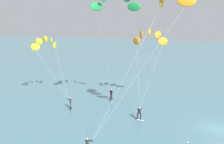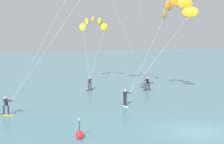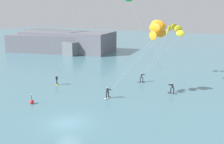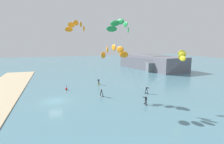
% 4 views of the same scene
% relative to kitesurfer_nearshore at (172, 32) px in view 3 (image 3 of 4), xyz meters
% --- Properties ---
extents(ground_plane, '(240.00, 240.00, 0.00)m').
position_rel_kitesurfer_nearshore_xyz_m(ground_plane, '(-4.47, -25.32, -8.32)').
color(ground_plane, slate).
extents(kitesurfer_nearshore, '(6.48, 8.08, 9.82)m').
position_rel_kitesurfer_nearshore_xyz_m(kitesurfer_nearshore, '(0.00, 0.00, 0.00)').
color(kitesurfer_nearshore, '#333338').
rests_on(kitesurfer_nearshore, ground).
extents(kitesurfer_downwind, '(8.02, 5.15, 11.07)m').
position_rel_kitesurfer_nearshore_xyz_m(kitesurfer_downwind, '(1.95, -15.44, 1.17)').
color(kitesurfer_downwind, white).
rests_on(kitesurfer_downwind, ground).
extents(marker_buoy, '(0.56, 0.56, 1.38)m').
position_rel_kitesurfer_nearshore_xyz_m(marker_buoy, '(-12.40, -22.59, -8.02)').
color(marker_buoy, red).
rests_on(marker_buoy, ground).
extents(distant_headland, '(33.28, 21.22, 5.87)m').
position_rel_kitesurfer_nearshore_xyz_m(distant_headland, '(-39.32, 16.99, -5.74)').
color(distant_headland, '#565B60').
rests_on(distant_headland, ground).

